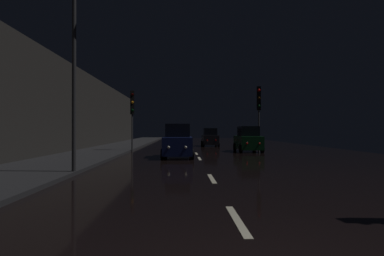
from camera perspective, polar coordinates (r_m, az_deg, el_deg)
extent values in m
cube|color=black|center=(27.86, 0.43, -3.99)|extent=(27.20, 84.00, 0.02)
cube|color=#28282B|center=(28.55, -14.62, -3.72)|extent=(4.40, 84.00, 0.15)
cube|color=#2D2B28|center=(25.93, -21.96, 3.42)|extent=(0.80, 63.00, 6.91)
cube|color=beige|center=(6.62, 7.98, -15.77)|extent=(0.16, 2.20, 0.01)
cube|color=beige|center=(11.85, 3.50, -8.88)|extent=(0.16, 2.20, 0.01)
cube|color=beige|center=(19.91, 1.32, -5.41)|extent=(0.16, 2.20, 0.01)
cube|color=beige|center=(24.00, 0.79, -4.54)|extent=(0.16, 2.20, 0.01)
cylinder|color=#38383A|center=(26.59, -10.50, -0.87)|extent=(0.12, 0.12, 3.03)
cube|color=black|center=(26.68, -10.49, 4.44)|extent=(0.37, 0.40, 1.90)
sphere|color=black|center=(26.56, -10.47, 5.83)|extent=(0.22, 0.22, 0.22)
sphere|color=orange|center=(26.50, -10.47, 4.47)|extent=(0.22, 0.22, 0.22)
sphere|color=black|center=(26.45, -10.47, 3.10)|extent=(0.22, 0.22, 0.22)
cylinder|color=#38383A|center=(26.49, 11.69, -0.52)|extent=(0.12, 0.12, 3.35)
cube|color=black|center=(26.61, 11.69, 5.14)|extent=(0.35, 0.38, 1.90)
sphere|color=red|center=(26.50, 11.72, 6.54)|extent=(0.22, 0.22, 0.22)
sphere|color=black|center=(26.43, 11.72, 5.18)|extent=(0.22, 0.22, 0.22)
sphere|color=black|center=(26.38, 11.72, 3.81)|extent=(0.22, 0.22, 0.22)
cylinder|color=#2D2D30|center=(13.60, -20.08, 8.68)|extent=(0.16, 0.16, 7.78)
cube|color=#141E51|center=(20.72, -2.54, -3.09)|extent=(1.79, 4.17, 1.09)
cube|color=black|center=(20.84, -2.53, -0.43)|extent=(1.52, 2.08, 0.83)
cylinder|color=black|center=(19.30, 0.01, -4.64)|extent=(0.22, 0.64, 0.64)
cylinder|color=black|center=(19.32, -5.20, -4.63)|extent=(0.22, 0.64, 0.64)
cylinder|color=black|center=(22.21, -0.23, -4.07)|extent=(0.22, 0.64, 0.64)
cylinder|color=black|center=(22.23, -4.75, -4.07)|extent=(0.22, 0.64, 0.64)
sphere|color=white|center=(18.68, -1.11, -3.40)|extent=(0.18, 0.18, 0.18)
sphere|color=white|center=(18.69, -4.13, -3.39)|extent=(0.18, 0.18, 0.18)
sphere|color=red|center=(22.76, -1.23, -2.85)|extent=(0.18, 0.18, 0.18)
sphere|color=red|center=(22.77, -3.71, -2.84)|extent=(0.18, 0.18, 0.18)
cube|color=#0F3819|center=(26.75, 9.81, -2.53)|extent=(1.71, 4.00, 1.05)
cube|color=black|center=(26.59, 9.87, -0.56)|extent=(1.46, 2.00, 0.80)
cylinder|color=black|center=(27.99, 7.55, -3.32)|extent=(0.21, 0.61, 0.61)
cylinder|color=black|center=(28.31, 10.91, -3.29)|extent=(0.21, 0.61, 0.61)
cylinder|color=black|center=(25.24, 8.59, -3.65)|extent=(0.21, 0.61, 0.61)
cylinder|color=black|center=(25.59, 12.29, -3.60)|extent=(0.21, 0.61, 0.61)
sphere|color=slate|center=(28.58, 8.10, -2.39)|extent=(0.17, 0.17, 0.17)
sphere|color=slate|center=(28.76, 9.95, -2.38)|extent=(0.17, 0.17, 0.17)
sphere|color=red|center=(24.74, 9.66, -2.71)|extent=(0.17, 0.17, 0.17)
sphere|color=red|center=(24.94, 11.78, -2.69)|extent=(0.17, 0.17, 0.17)
cube|color=black|center=(35.21, 3.18, -2.07)|extent=(1.62, 3.78, 0.99)
cube|color=black|center=(35.06, 3.20, -0.65)|extent=(1.38, 1.89, 0.76)
cylinder|color=black|center=(36.49, 1.75, -2.65)|extent=(0.20, 0.58, 0.58)
cylinder|color=black|center=(36.62, 4.24, -2.64)|extent=(0.20, 0.58, 0.58)
cylinder|color=black|center=(33.85, 2.03, -2.83)|extent=(0.20, 0.58, 0.58)
cylinder|color=black|center=(33.99, 4.71, -2.82)|extent=(0.20, 0.58, 0.58)
sphere|color=slate|center=(37.02, 2.24, -1.98)|extent=(0.16, 0.16, 0.16)
sphere|color=slate|center=(37.10, 3.62, -1.98)|extent=(0.16, 0.16, 0.16)
sphere|color=red|center=(33.33, 2.69, -2.17)|extent=(0.16, 0.16, 0.16)
sphere|color=red|center=(33.41, 4.22, -2.16)|extent=(0.16, 0.16, 0.16)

